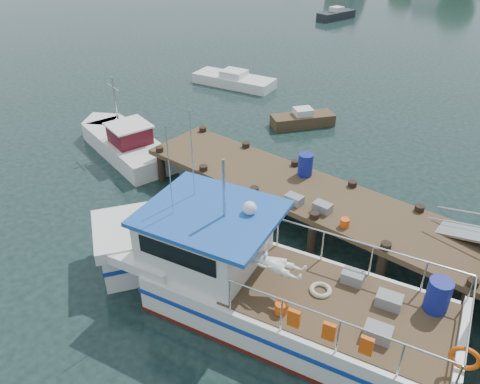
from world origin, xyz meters
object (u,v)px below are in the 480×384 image
Objects in this scene: work_boat at (124,142)px; moored_e at (336,15)px; lobster_boat at (250,279)px; dock at (476,231)px; moored_rowboat at (303,119)px; moored_a at (234,80)px.

work_boat is 33.46m from moored_e.
lobster_boat is 2.60× the size of moored_e.
moored_rowboat is at bearing 144.93° from dock.
dock is at bearing -19.56° from moored_a.
work_boat reaches higher than moored_e.
work_boat is 1.24× the size of moored_a.
dock is 1.42× the size of lobster_boat.
moored_a is at bearing 135.69° from moored_rowboat.
dock reaches higher than moored_e.
moored_a is at bearing 150.33° from dock.
dock is 2.40× the size of work_boat.
dock reaches higher than work_boat.
moored_e is (-18.04, 36.61, -0.58)m from lobster_boat.
moored_a is at bearing -75.77° from moored_e.
moored_rowboat is at bearing -62.59° from moored_e.
dock is at bearing 15.86° from work_boat.
moored_e is (-12.01, 24.55, 0.08)m from moored_rowboat.
work_boat is at bearing -177.47° from dock.
work_boat is at bearing 147.76° from lobster_boat.
moored_a is at bearing 119.61° from lobster_boat.
lobster_boat is 3.49× the size of moored_rowboat.
moored_rowboat is 7.44m from moored_a.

